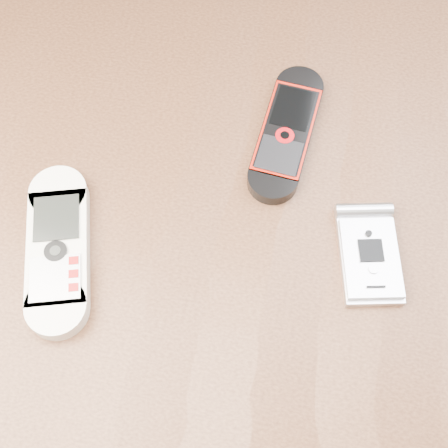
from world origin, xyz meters
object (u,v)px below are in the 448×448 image
nokia_white (58,249)px  nokia_black_red (286,132)px  motorola_razr (370,256)px  table (220,268)px

nokia_white → nokia_black_red: size_ratio=1.04×
nokia_black_red → motorola_razr: bearing=-46.5°
nokia_white → table: bearing=4.2°
nokia_white → nokia_black_red: (0.19, 0.17, -0.00)m
table → nokia_white: 0.19m
table → nokia_black_red: (0.05, 0.12, 0.11)m
table → nokia_black_red: nokia_black_red is taller
nokia_white → motorola_razr: size_ratio=1.64×
table → nokia_white: (-0.14, -0.05, 0.12)m
nokia_white → nokia_black_red: nokia_white is taller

